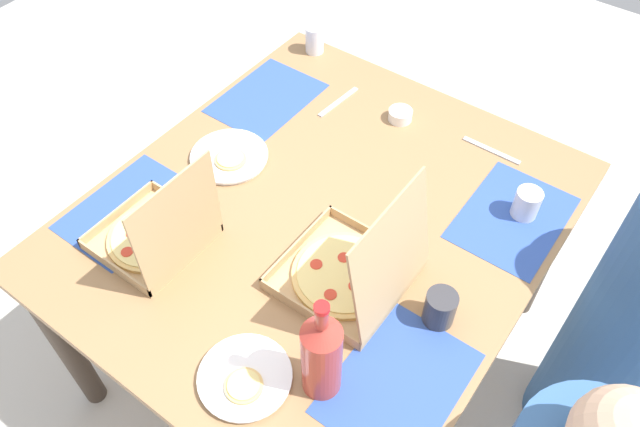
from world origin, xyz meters
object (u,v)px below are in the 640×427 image
object	(u,v)px
plate_middle	(229,157)
condiment_bowl	(400,115)
plate_far_right	(245,378)
diner_left_seat	(630,332)
soda_bottle	(322,355)
cup_spare	(315,39)
pizza_box_corner_right	(354,271)
pizza_box_corner_left	(157,234)
cup_clear_right	(527,204)
cup_dark	(440,308)

from	to	relation	value
plate_middle	condiment_bowl	world-z (taller)	condiment_bowl
plate_far_right	diner_left_seat	distance (m)	1.09
plate_middle	soda_bottle	size ratio (longest dim) A/B	0.73
cup_spare	condiment_bowl	xyz separation A→B (m)	(0.14, 0.44, -0.03)
pizza_box_corner_right	pizza_box_corner_left	bearing A→B (deg)	-67.15
pizza_box_corner_right	cup_clear_right	size ratio (longest dim) A/B	3.88
condiment_bowl	plate_far_right	bearing A→B (deg)	10.77
plate_far_right	diner_left_seat	bearing A→B (deg)	139.36
condiment_bowl	diner_left_seat	xyz separation A→B (m)	(0.17, 0.88, -0.23)
plate_far_right	soda_bottle	distance (m)	0.21
pizza_box_corner_left	cup_dark	xyz separation A→B (m)	(-0.24, 0.71, 0.00)
plate_middle	cup_clear_right	distance (m)	0.87
pizza_box_corner_right	plate_middle	size ratio (longest dim) A/B	1.44
condiment_bowl	diner_left_seat	distance (m)	0.93
pizza_box_corner_right	diner_left_seat	size ratio (longest dim) A/B	0.27
cup_clear_right	diner_left_seat	xyz separation A→B (m)	(0.03, 0.39, -0.25)
pizza_box_corner_left	plate_middle	world-z (taller)	pizza_box_corner_left
plate_far_right	condiment_bowl	bearing A→B (deg)	-169.23
cup_dark	diner_left_seat	bearing A→B (deg)	134.19
pizza_box_corner_right	diner_left_seat	world-z (taller)	diner_left_seat
pizza_box_corner_left	plate_far_right	bearing A→B (deg)	69.70
soda_bottle	cup_dark	xyz separation A→B (m)	(-0.30, 0.13, -0.08)
soda_bottle	pizza_box_corner_right	bearing A→B (deg)	-160.51
soda_bottle	cup_spare	distance (m)	1.29
cup_dark	diner_left_seat	world-z (taller)	diner_left_seat
pizza_box_corner_left	soda_bottle	size ratio (longest dim) A/B	0.95
cup_spare	cup_clear_right	world-z (taller)	cup_spare
pizza_box_corner_right	plate_far_right	bearing A→B (deg)	-7.49
soda_bottle	diner_left_seat	size ratio (longest dim) A/B	0.26
plate_middle	cup_dark	size ratio (longest dim) A/B	2.48
cup_dark	pizza_box_corner_left	bearing A→B (deg)	-71.49
plate_far_right	cup_clear_right	bearing A→B (deg)	160.19
plate_far_right	soda_bottle	world-z (taller)	soda_bottle
condiment_bowl	cup_dark	bearing A→B (deg)	38.44
plate_middle	soda_bottle	xyz separation A→B (m)	(0.42, 0.65, 0.12)
pizza_box_corner_right	plate_middle	distance (m)	0.58
condiment_bowl	soda_bottle	bearing A→B (deg)	20.50
cup_dark	cup_clear_right	distance (m)	0.44
cup_clear_right	diner_left_seat	world-z (taller)	diner_left_seat
cup_clear_right	condiment_bowl	size ratio (longest dim) A/B	1.13
pizza_box_corner_right	plate_middle	xyz separation A→B (m)	(-0.15, -0.56, -0.04)
pizza_box_corner_left	soda_bottle	bearing A→B (deg)	83.70
plate_far_right	soda_bottle	xyz separation A→B (m)	(-0.10, 0.14, 0.12)
cup_dark	cup_clear_right	world-z (taller)	cup_dark
cup_spare	condiment_bowl	distance (m)	0.47
cup_spare	soda_bottle	bearing A→B (deg)	37.17
cup_spare	cup_clear_right	xyz separation A→B (m)	(0.28, 0.93, -0.01)
plate_far_right	cup_clear_right	size ratio (longest dim) A/B	2.49
plate_middle	cup_spare	size ratio (longest dim) A/B	2.40
plate_far_right	condiment_bowl	size ratio (longest dim) A/B	2.82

